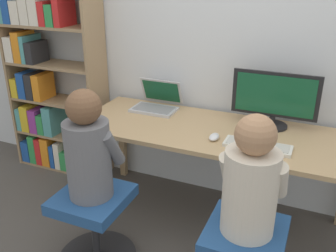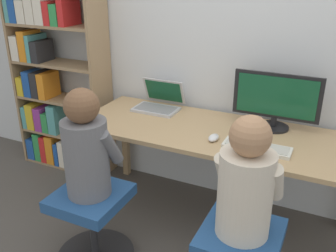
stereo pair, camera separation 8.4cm
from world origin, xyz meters
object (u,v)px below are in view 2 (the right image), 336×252
(desktop_monitor, at_px, (276,101))
(laptop, at_px, (159,103))
(person_at_laptop, at_px, (86,148))
(office_chair_right, at_px, (93,224))
(person_at_monitor, at_px, (246,183))
(bookshelf, at_px, (48,63))
(keyboard, at_px, (257,147))

(desktop_monitor, relative_size, laptop, 1.70)
(laptop, distance_m, person_at_laptop, 0.90)
(person_at_laptop, bearing_deg, office_chair_right, -90.00)
(office_chair_right, bearing_deg, person_at_monitor, 2.80)
(laptop, height_order, office_chair_right, laptop)
(person_at_laptop, distance_m, bookshelf, 1.41)
(desktop_monitor, bearing_deg, office_chair_right, -133.92)
(desktop_monitor, height_order, person_at_monitor, person_at_monitor)
(desktop_monitor, bearing_deg, bookshelf, 179.72)
(laptop, relative_size, office_chair_right, 0.67)
(desktop_monitor, xyz_separation_m, keyboard, (-0.02, -0.36, -0.18))
(desktop_monitor, xyz_separation_m, person_at_laptop, (-0.87, -0.90, -0.13))
(keyboard, height_order, office_chair_right, keyboard)
(person_at_monitor, bearing_deg, desktop_monitor, 92.33)
(desktop_monitor, xyz_separation_m, person_at_monitor, (0.04, -0.86, -0.14))
(laptop, relative_size, person_at_monitor, 0.53)
(person_at_monitor, relative_size, bookshelf, 0.32)
(laptop, distance_m, bookshelf, 1.09)
(desktop_monitor, bearing_deg, person_at_monitor, -87.67)
(keyboard, relative_size, bookshelf, 0.21)
(desktop_monitor, distance_m, person_at_laptop, 1.26)
(desktop_monitor, height_order, bookshelf, bookshelf)
(keyboard, bearing_deg, desktop_monitor, 86.13)
(laptop, bearing_deg, person_at_monitor, -43.65)
(person_at_monitor, bearing_deg, keyboard, 96.85)
(desktop_monitor, bearing_deg, keyboard, -93.87)
(desktop_monitor, relative_size, person_at_monitor, 0.90)
(laptop, bearing_deg, keyboard, -23.44)
(office_chair_right, distance_m, bookshelf, 1.57)
(laptop, xyz_separation_m, keyboard, (0.85, -0.37, -0.03))
(bookshelf, bearing_deg, laptop, -0.44)
(desktop_monitor, bearing_deg, person_at_laptop, -134.06)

